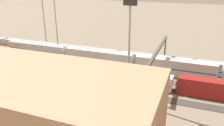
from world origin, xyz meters
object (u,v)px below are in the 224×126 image
object	(u,v)px
train_on_track_2	(135,63)
signal_gantry	(158,52)
light_mast_1	(129,39)
train_on_track_1	(113,56)
light_mast_2	(54,6)
maintenance_shed	(19,103)
train_on_track_4	(82,70)
light_mast_0	(43,9)

from	to	relation	value
train_on_track_2	signal_gantry	distance (m)	9.25
train_on_track_2	light_mast_1	distance (m)	22.93
train_on_track_1	light_mast_2	xyz separation A→B (m)	(26.94, -7.53, 14.81)
light_mast_2	signal_gantry	bearing A→B (deg)	160.88
maintenance_shed	signal_gantry	bearing A→B (deg)	-118.89
train_on_track_2	train_on_track_4	world-z (taller)	train_on_track_2
train_on_track_1	light_mast_1	xyz separation A→B (m)	(-12.56, 23.82, 13.16)
signal_gantry	light_mast_2	bearing A→B (deg)	-19.12
train_on_track_4	signal_gantry	bearing A→B (deg)	-159.84
train_on_track_1	signal_gantry	size ratio (longest dim) A/B	4.63
train_on_track_1	maintenance_shed	bearing A→B (deg)	86.55
train_on_track_4	light_mast_1	distance (m)	22.92
train_on_track_4	train_on_track_2	bearing A→B (deg)	-142.47
light_mast_2	signal_gantry	world-z (taller)	light_mast_2
light_mast_1	train_on_track_4	bearing A→B (deg)	-28.00
signal_gantry	light_mast_1	bearing A→B (deg)	76.76
light_mast_0	signal_gantry	bearing A→B (deg)	162.95
light_mast_0	light_mast_1	distance (m)	54.81
light_mast_0	light_mast_2	xyz separation A→B (m)	(-5.50, -0.05, 1.59)
train_on_track_2	light_mast_2	size ratio (longest dim) A/B	3.63
light_mast_2	signal_gantry	distance (m)	46.80
light_mast_2	maintenance_shed	size ratio (longest dim) A/B	0.53
light_mast_1	signal_gantry	distance (m)	18.43
train_on_track_4	maintenance_shed	xyz separation A→B (m)	(-1.51, 26.78, 4.36)
train_on_track_1	light_mast_2	size ratio (longest dim) A/B	5.28
train_on_track_2	train_on_track_1	xyz separation A→B (m)	(8.99, -5.00, -0.56)
light_mast_1	light_mast_2	bearing A→B (deg)	-38.44
train_on_track_1	signal_gantry	distance (m)	18.86
train_on_track_4	light_mast_0	size ratio (longest dim) A/B	3.86
light_mast_1	signal_gantry	bearing A→B (deg)	-103.24
signal_gantry	train_on_track_2	bearing A→B (deg)	-18.65
light_mast_1	light_mast_2	distance (m)	50.45
train_on_track_2	light_mast_2	bearing A→B (deg)	-19.22
train_on_track_1	train_on_track_2	bearing A→B (deg)	150.92
train_on_track_2	light_mast_1	size ratio (longest dim) A/B	4.09
light_mast_0	light_mast_2	world-z (taller)	light_mast_2
train_on_track_4	light_mast_1	bearing A→B (deg)	152.00
light_mast_2	signal_gantry	xyz separation A→B (m)	(-43.34, 15.03, -9.30)
maintenance_shed	light_mast_1	bearing A→B (deg)	-130.01
signal_gantry	light_mast_0	bearing A→B (deg)	-17.05
light_mast_0	maintenance_shed	xyz separation A→B (m)	(-29.92, 49.26, -8.84)
train_on_track_2	signal_gantry	size ratio (longest dim) A/B	3.19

